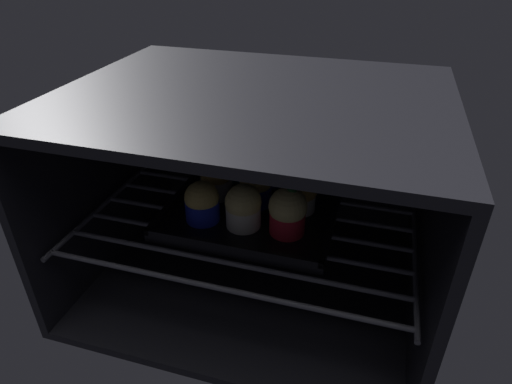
{
  "coord_description": "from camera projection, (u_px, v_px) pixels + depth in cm",
  "views": [
    {
      "loc": [
        18.37,
        -38.73,
        56.53
      ],
      "look_at": [
        0.0,
        23.34,
        17.37
      ],
      "focal_mm": 30.64,
      "sensor_mm": 36.0,
      "label": 1
    }
  ],
  "objects": [
    {
      "name": "baking_tray",
      "position": [
        256.0,
        205.0,
        0.77
      ],
      "size": [
        28.35,
        28.35,
        2.2
      ],
      "color": "black",
      "rests_on": "oven_rack"
    },
    {
      "name": "muffin_row1_col0",
      "position": [
        216.0,
        177.0,
        0.77
      ],
      "size": [
        5.65,
        5.65,
        8.05
      ],
      "color": "silver",
      "rests_on": "baking_tray"
    },
    {
      "name": "muffin_row2_col2",
      "position": [
        306.0,
        172.0,
        0.79
      ],
      "size": [
        5.64,
        5.64,
        7.35
      ],
      "color": "#1928B7",
      "rests_on": "baking_tray"
    },
    {
      "name": "oven_cavity",
      "position": [
        261.0,
        186.0,
        0.78
      ],
      "size": [
        59.0,
        47.0,
        37.0
      ],
      "color": "black",
      "rests_on": "ground"
    },
    {
      "name": "muffin_row2_col0",
      "position": [
        230.0,
        162.0,
        0.83
      ],
      "size": [
        5.68,
        5.68,
        7.32
      ],
      "color": "#0C8C84",
      "rests_on": "baking_tray"
    },
    {
      "name": "oven_rack",
      "position": [
        254.0,
        214.0,
        0.77
      ],
      "size": [
        54.8,
        42.0,
        0.8
      ],
      "color": "#51515B",
      "rests_on": "oven_cavity"
    },
    {
      "name": "muffin_row0_col1",
      "position": [
        243.0,
        207.0,
        0.69
      ],
      "size": [
        5.85,
        5.85,
        7.37
      ],
      "color": "silver",
      "rests_on": "baking_tray"
    },
    {
      "name": "muffin_row0_col2",
      "position": [
        288.0,
        212.0,
        0.67
      ],
      "size": [
        6.04,
        6.04,
        8.01
      ],
      "color": "red",
      "rests_on": "baking_tray"
    },
    {
      "name": "muffin_row2_col1",
      "position": [
        268.0,
        169.0,
        0.81
      ],
      "size": [
        5.64,
        5.64,
        6.9
      ],
      "color": "#1928B7",
      "rests_on": "baking_tray"
    },
    {
      "name": "muffin_row1_col2",
      "position": [
        300.0,
        192.0,
        0.73
      ],
      "size": [
        6.12,
        6.12,
        7.85
      ],
      "color": "silver",
      "rests_on": "baking_tray"
    },
    {
      "name": "muffin_row1_col1",
      "position": [
        257.0,
        185.0,
        0.75
      ],
      "size": [
        5.73,
        5.73,
        7.87
      ],
      "color": "#1928B7",
      "rests_on": "baking_tray"
    },
    {
      "name": "muffin_row0_col0",
      "position": [
        202.0,
        202.0,
        0.71
      ],
      "size": [
        5.64,
        5.64,
        6.96
      ],
      "color": "#1928B7",
      "rests_on": "baking_tray"
    }
  ]
}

